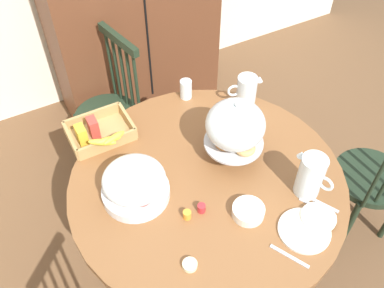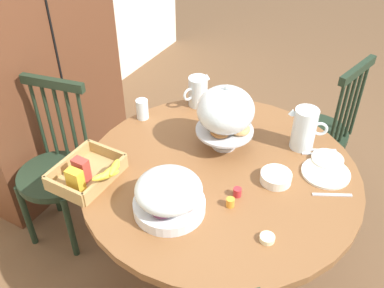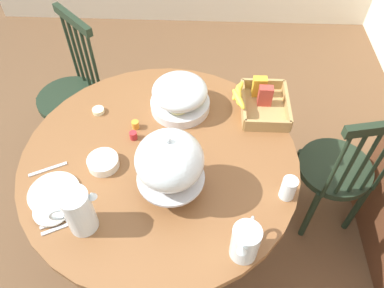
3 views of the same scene
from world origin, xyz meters
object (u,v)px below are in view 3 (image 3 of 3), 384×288
object	(u,v)px
cereal_basket	(261,101)
cereal_bowl	(103,162)
butter_dish	(98,111)
orange_juice_pitcher	(79,213)
pastry_stand_with_dome	(170,162)
milk_pitcher	(245,243)
windsor_chair_near_window	(337,171)
dining_table	(162,181)
windsor_chair_by_cabinet	(73,97)
fruit_platter_covered	(180,96)
china_plate_large	(54,193)
china_plate_small	(52,210)
drinking_glass	(288,188)

from	to	relation	value
cereal_basket	cereal_bowl	bearing A→B (deg)	-60.96
butter_dish	orange_juice_pitcher	bearing A→B (deg)	6.48
pastry_stand_with_dome	milk_pitcher	world-z (taller)	pastry_stand_with_dome
milk_pitcher	windsor_chair_near_window	bearing A→B (deg)	137.29
cereal_bowl	orange_juice_pitcher	bearing A→B (deg)	-3.86
dining_table	milk_pitcher	bearing A→B (deg)	39.21
windsor_chair_by_cabinet	orange_juice_pitcher	world-z (taller)	windsor_chair_by_cabinet
orange_juice_pitcher	cereal_bowl	size ratio (longest dim) A/B	1.53
fruit_platter_covered	milk_pitcher	bearing A→B (deg)	20.53
windsor_chair_near_window	china_plate_large	size ratio (longest dim) A/B	4.43
china_plate_large	cereal_bowl	bearing A→B (deg)	131.15
cereal_basket	china_plate_small	size ratio (longest dim) A/B	2.11
cereal_basket	cereal_bowl	xyz separation A→B (m)	(0.40, -0.73, -0.02)
windsor_chair_near_window	china_plate_large	world-z (taller)	windsor_chair_near_window
cereal_basket	china_plate_large	size ratio (longest dim) A/B	1.44
butter_dish	cereal_bowl	bearing A→B (deg)	15.42
dining_table	china_plate_large	distance (m)	0.52
windsor_chair_near_window	china_plate_large	bearing A→B (deg)	-74.21
dining_table	pastry_stand_with_dome	xyz separation A→B (m)	(0.18, 0.07, 0.39)
china_plate_small	butter_dish	distance (m)	0.59
china_plate_small	cereal_bowl	size ratio (longest dim) A/B	1.07
windsor_chair_near_window	china_plate_large	distance (m)	1.44
milk_pitcher	china_plate_large	xyz separation A→B (m)	(-0.23, -0.79, -0.07)
milk_pitcher	china_plate_small	world-z (taller)	milk_pitcher
pastry_stand_with_dome	cereal_bowl	bearing A→B (deg)	-110.71
orange_juice_pitcher	cereal_bowl	world-z (taller)	orange_juice_pitcher
dining_table	china_plate_large	xyz separation A→B (m)	(0.22, -0.43, 0.20)
windsor_chair_by_cabinet	pastry_stand_with_dome	distance (m)	1.22
cereal_basket	butter_dish	distance (m)	0.82
cereal_basket	dining_table	bearing A→B (deg)	-54.43
dining_table	fruit_platter_covered	size ratio (longest dim) A/B	4.27
fruit_platter_covered	china_plate_large	distance (m)	0.74
dining_table	fruit_platter_covered	distance (m)	0.44
fruit_platter_covered	cereal_basket	world-z (taller)	fruit_platter_covered
windsor_chair_near_window	drinking_glass	distance (m)	0.61
china_plate_small	drinking_glass	world-z (taller)	drinking_glass
cereal_basket	china_plate_small	xyz separation A→B (m)	(0.65, -0.89, -0.03)
fruit_platter_covered	windsor_chair_near_window	bearing A→B (deg)	79.47
orange_juice_pitcher	drinking_glass	world-z (taller)	orange_juice_pitcher
orange_juice_pitcher	windsor_chair_near_window	bearing A→B (deg)	113.68
fruit_platter_covered	butter_dish	distance (m)	0.42
orange_juice_pitcher	cereal_basket	xyz separation A→B (m)	(-0.70, 0.75, -0.06)
pastry_stand_with_dome	china_plate_large	xyz separation A→B (m)	(0.04, -0.50, -0.19)
cereal_basket	windsor_chair_by_cabinet	bearing A→B (deg)	-106.71
orange_juice_pitcher	butter_dish	bearing A→B (deg)	-173.52
dining_table	fruit_platter_covered	world-z (taller)	fruit_platter_covered
fruit_platter_covered	windsor_chair_by_cabinet	bearing A→B (deg)	-116.68
pastry_stand_with_dome	cereal_basket	bearing A→B (deg)	141.71
dining_table	fruit_platter_covered	xyz separation A→B (m)	(-0.32, 0.08, 0.28)
windsor_chair_by_cabinet	drinking_glass	world-z (taller)	windsor_chair_by_cabinet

